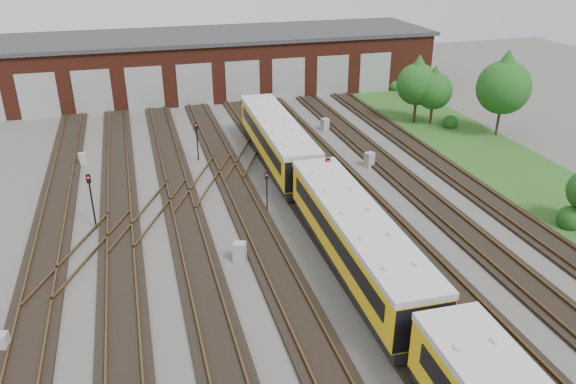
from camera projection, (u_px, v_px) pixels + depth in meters
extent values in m
plane|color=#4C4A47|center=(321.00, 280.00, 29.27)|extent=(120.00, 120.00, 0.00)
cube|color=black|center=(33.00, 325.00, 25.74)|extent=(2.40, 70.00, 0.18)
cube|color=#503A20|center=(15.00, 325.00, 25.49)|extent=(0.10, 70.00, 0.15)
cube|color=#503A20|center=(49.00, 320.00, 25.85)|extent=(0.10, 70.00, 0.15)
cube|color=black|center=(123.00, 311.00, 26.74)|extent=(2.40, 70.00, 0.18)
cube|color=#503A20|center=(106.00, 310.00, 26.49)|extent=(0.10, 70.00, 0.15)
cube|color=#503A20|center=(138.00, 305.00, 26.85)|extent=(0.10, 70.00, 0.15)
cube|color=black|center=(206.00, 297.00, 27.74)|extent=(2.40, 70.00, 0.18)
cube|color=#503A20|center=(191.00, 297.00, 27.49)|extent=(0.10, 70.00, 0.15)
cube|color=#503A20|center=(220.00, 292.00, 27.84)|extent=(0.10, 70.00, 0.15)
cube|color=black|center=(284.00, 284.00, 28.73)|extent=(2.40, 70.00, 0.18)
cube|color=#503A20|center=(270.00, 284.00, 28.48)|extent=(0.10, 70.00, 0.15)
cube|color=#503A20|center=(297.00, 279.00, 28.84)|extent=(0.10, 70.00, 0.15)
cube|color=black|center=(357.00, 273.00, 29.73)|extent=(2.40, 70.00, 0.18)
cube|color=#503A20|center=(344.00, 272.00, 29.48)|extent=(0.10, 70.00, 0.15)
cube|color=#503A20|center=(369.00, 268.00, 29.84)|extent=(0.10, 70.00, 0.15)
cube|color=black|center=(424.00, 261.00, 30.73)|extent=(2.40, 70.00, 0.18)
cube|color=#503A20|center=(413.00, 261.00, 30.48)|extent=(0.10, 70.00, 0.15)
cube|color=#503A20|center=(436.00, 257.00, 30.84)|extent=(0.10, 70.00, 0.15)
cube|color=black|center=(488.00, 251.00, 31.73)|extent=(2.40, 70.00, 0.18)
cube|color=#503A20|center=(477.00, 250.00, 31.48)|extent=(0.10, 70.00, 0.15)
cube|color=#503A20|center=(499.00, 247.00, 31.84)|extent=(0.10, 70.00, 0.15)
cube|color=black|center=(548.00, 241.00, 32.72)|extent=(2.40, 70.00, 0.18)
cube|color=#503A20|center=(538.00, 241.00, 32.48)|extent=(0.10, 70.00, 0.15)
cube|color=#503A20|center=(559.00, 237.00, 32.83)|extent=(0.10, 70.00, 0.15)
cube|color=#503A20|center=(152.00, 211.00, 35.88)|extent=(5.40, 9.62, 0.15)
cube|color=#503A20|center=(205.00, 180.00, 40.37)|extent=(5.40, 9.62, 0.15)
cube|color=#503A20|center=(248.00, 155.00, 44.85)|extent=(5.40, 9.62, 0.15)
cube|color=#503A20|center=(83.00, 251.00, 31.40)|extent=(5.40, 9.62, 0.15)
cube|color=#503A20|center=(282.00, 135.00, 49.34)|extent=(5.40, 9.62, 0.15)
cube|color=#511F14|center=(205.00, 64.00, 62.88)|extent=(50.00, 12.00, 6.00)
cube|color=#323335|center=(204.00, 36.00, 61.55)|extent=(51.00, 12.50, 0.40)
cube|color=#A0A3A5|center=(38.00, 96.00, 53.73)|extent=(3.60, 0.12, 4.40)
cube|color=#A0A3A5|center=(93.00, 92.00, 54.97)|extent=(3.60, 0.12, 4.40)
cube|color=#A0A3A5|center=(145.00, 89.00, 56.22)|extent=(3.60, 0.12, 4.40)
cube|color=#A0A3A5|center=(195.00, 85.00, 57.47)|extent=(3.60, 0.12, 4.40)
cube|color=#A0A3A5|center=(243.00, 82.00, 58.71)|extent=(3.60, 0.12, 4.40)
cube|color=#A0A3A5|center=(289.00, 79.00, 59.96)|extent=(3.60, 0.12, 4.40)
cube|color=#A0A3A5|center=(333.00, 76.00, 61.21)|extent=(3.60, 0.12, 4.40)
cube|color=#A0A3A5|center=(375.00, 73.00, 62.46)|extent=(3.60, 0.12, 4.40)
cube|color=#294E1A|center=(514.00, 170.00, 42.72)|extent=(8.00, 55.00, 0.05)
cube|color=black|center=(354.00, 260.00, 29.82)|extent=(2.74, 15.39, 0.61)
cube|color=#FDB40D|center=(356.00, 237.00, 29.22)|extent=(3.04, 15.40, 2.25)
cube|color=beige|center=(357.00, 215.00, 28.68)|extent=(3.15, 15.40, 0.31)
cube|color=black|center=(331.00, 236.00, 28.81)|extent=(0.40, 13.49, 0.87)
cube|color=black|center=(380.00, 229.00, 29.42)|extent=(0.40, 13.49, 0.87)
cube|color=black|center=(277.00, 155.00, 43.77)|extent=(2.74, 15.39, 0.61)
cube|color=#FDB40D|center=(277.00, 138.00, 43.17)|extent=(3.04, 15.40, 2.25)
cube|color=beige|center=(277.00, 122.00, 42.63)|extent=(3.15, 15.40, 0.31)
cube|color=black|center=(260.00, 136.00, 42.76)|extent=(0.40, 13.49, 0.87)
cube|color=black|center=(294.00, 134.00, 43.37)|extent=(0.40, 13.49, 0.87)
cylinder|color=black|center=(93.00, 206.00, 33.73)|extent=(0.11, 0.11, 3.04)
cube|color=black|center=(88.00, 179.00, 32.98)|extent=(0.27, 0.17, 0.54)
sphere|color=red|center=(88.00, 178.00, 32.84)|extent=(0.13, 0.13, 0.13)
cylinder|color=black|center=(267.00, 195.00, 36.01)|extent=(0.09, 0.09, 2.27)
cube|color=black|center=(267.00, 176.00, 35.44)|extent=(0.24, 0.18, 0.43)
sphere|color=red|center=(267.00, 175.00, 35.33)|extent=(0.10, 0.10, 0.10)
cylinder|color=black|center=(198.00, 145.00, 44.04)|extent=(0.11, 0.11, 2.57)
cube|color=black|center=(196.00, 126.00, 43.39)|extent=(0.28, 0.19, 0.53)
sphere|color=red|center=(196.00, 125.00, 43.25)|extent=(0.13, 0.13, 0.13)
cylinder|color=black|center=(327.00, 189.00, 35.75)|extent=(0.11, 0.11, 3.15)
cube|color=black|center=(328.00, 163.00, 34.97)|extent=(0.30, 0.21, 0.56)
sphere|color=red|center=(329.00, 162.00, 34.83)|extent=(0.13, 0.13, 0.13)
cube|color=#9D9EA1|center=(2.00, 342.00, 24.16)|extent=(0.64, 0.57, 0.90)
cube|color=#9D9EA1|center=(83.00, 159.00, 43.60)|extent=(0.68, 0.63, 0.93)
cube|color=#9D9EA1|center=(240.00, 252.00, 30.73)|extent=(0.85, 0.80, 1.13)
cube|color=#9D9EA1|center=(325.00, 124.00, 51.15)|extent=(0.79, 0.72, 1.09)
cube|color=#9D9EA1|center=(369.00, 160.00, 43.19)|extent=(0.84, 0.78, 1.13)
cylinder|color=#372319|center=(415.00, 112.00, 53.11)|extent=(0.27, 0.27, 1.99)
sphere|color=#164814|center=(417.00, 84.00, 51.99)|extent=(3.87, 3.87, 3.87)
cone|color=#164814|center=(419.00, 69.00, 51.41)|extent=(3.32, 3.32, 2.77)
cylinder|color=#372319|center=(431.00, 115.00, 52.57)|extent=(0.26, 0.26, 1.74)
sphere|color=#164814|center=(434.00, 91.00, 51.59)|extent=(3.39, 3.39, 3.39)
cone|color=#164814|center=(435.00, 78.00, 51.08)|extent=(2.91, 2.91, 2.42)
cylinder|color=#372319|center=(498.00, 123.00, 49.50)|extent=(0.24, 0.24, 2.37)
sphere|color=#164814|center=(504.00, 88.00, 48.17)|extent=(4.60, 4.60, 4.60)
cone|color=#164814|center=(507.00, 68.00, 47.48)|extent=(3.95, 3.95, 3.29)
sphere|color=#164814|center=(571.00, 215.00, 34.17)|extent=(1.62, 1.62, 1.62)
sphere|color=#164814|center=(451.00, 120.00, 51.78)|extent=(1.36, 1.36, 1.36)
sphere|color=#164814|center=(394.00, 84.00, 63.97)|extent=(1.38, 1.38, 1.38)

